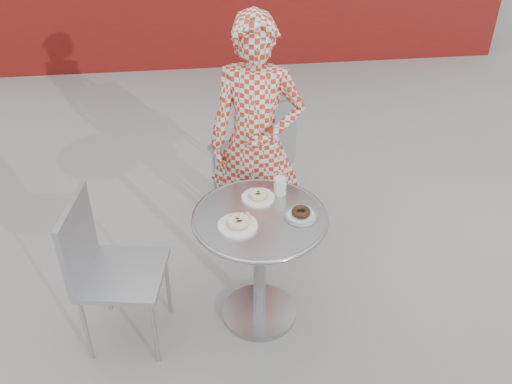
{
  "coord_description": "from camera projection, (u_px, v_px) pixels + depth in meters",
  "views": [
    {
      "loc": [
        -0.32,
        -2.24,
        2.42
      ],
      "look_at": [
        -0.05,
        0.11,
        0.76
      ],
      "focal_mm": 40.0,
      "sensor_mm": 36.0,
      "label": 1
    }
  ],
  "objects": [
    {
      "name": "seated_person",
      "position": [
        256.0,
        143.0,
        3.31
      ],
      "size": [
        0.62,
        0.48,
        1.52
      ],
      "primitive_type": "imported",
      "rotation": [
        0.0,
        0.0,
        -0.24
      ],
      "color": "#AE2F1A",
      "rests_on": "ground"
    },
    {
      "name": "plate_far",
      "position": [
        258.0,
        196.0,
        2.95
      ],
      "size": [
        0.17,
        0.17,
        0.04
      ],
      "rotation": [
        0.0,
        0.0,
        -0.19
      ],
      "color": "white",
      "rests_on": "bistro_table"
    },
    {
      "name": "milk_cup",
      "position": [
        280.0,
        185.0,
        2.97
      ],
      "size": [
        0.07,
        0.07,
        0.11
      ],
      "rotation": [
        0.0,
        0.0,
        0.09
      ],
      "color": "white",
      "rests_on": "bistro_table"
    },
    {
      "name": "plate_checker",
      "position": [
        301.0,
        214.0,
        2.83
      ],
      "size": [
        0.17,
        0.17,
        0.04
      ],
      "rotation": [
        0.0,
        0.0,
        0.34
      ],
      "color": "white",
      "rests_on": "bistro_table"
    },
    {
      "name": "ground",
      "position": [
        266.0,
        313.0,
        3.23
      ],
      "size": [
        60.0,
        60.0,
        0.0
      ],
      "primitive_type": "plane",
      "color": "#A3A19B",
      "rests_on": "ground"
    },
    {
      "name": "bistro_table",
      "position": [
        260.0,
        243.0,
        2.93
      ],
      "size": [
        0.69,
        0.69,
        0.7
      ],
      "rotation": [
        0.0,
        0.0,
        0.16
      ],
      "color": "#B3B3B8",
      "rests_on": "ground"
    },
    {
      "name": "chair_left",
      "position": [
        125.0,
        299.0,
        2.96
      ],
      "size": [
        0.48,
        0.47,
        0.86
      ],
      "rotation": [
        0.0,
        0.0,
        1.4
      ],
      "color": "#A4A7AC",
      "rests_on": "ground"
    },
    {
      "name": "chair_far",
      "position": [
        251.0,
        178.0,
        3.87
      ],
      "size": [
        0.56,
        0.57,
        0.9
      ],
      "rotation": [
        0.0,
        0.0,
        3.54
      ],
      "color": "#A4A7AC",
      "rests_on": "ground"
    },
    {
      "name": "plate_near",
      "position": [
        238.0,
        223.0,
        2.76
      ],
      "size": [
        0.2,
        0.2,
        0.05
      ],
      "rotation": [
        0.0,
        0.0,
        0.36
      ],
      "color": "white",
      "rests_on": "bistro_table"
    }
  ]
}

